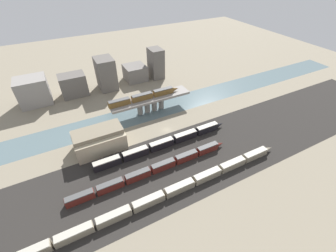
% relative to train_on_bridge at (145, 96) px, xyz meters
% --- Properties ---
extents(ground_plane, '(400.00, 400.00, 0.00)m').
position_rel_train_on_bridge_xyz_m(ground_plane, '(3.40, -20.91, -11.06)').
color(ground_plane, gray).
extents(railbed_yard, '(280.00, 42.00, 0.01)m').
position_rel_train_on_bridge_xyz_m(railbed_yard, '(3.40, -44.91, -11.06)').
color(railbed_yard, '#282623').
rests_on(railbed_yard, ground).
extents(river_water, '(320.00, 18.47, 0.01)m').
position_rel_train_on_bridge_xyz_m(river_water, '(3.40, 0.00, -11.06)').
color(river_water, slate).
rests_on(river_water, ground).
extents(bridge, '(48.29, 9.57, 9.33)m').
position_rel_train_on_bridge_xyz_m(bridge, '(3.40, -0.00, -3.95)').
color(bridge, gray).
rests_on(bridge, ground).
extents(train_on_bridge, '(43.50, 3.03, 3.56)m').
position_rel_train_on_bridge_xyz_m(train_on_bridge, '(0.00, 0.00, 0.00)').
color(train_on_bridge, brown).
rests_on(train_on_bridge, bridge).
extents(train_yard_near, '(112.14, 3.13, 3.43)m').
position_rel_train_on_bridge_xyz_m(train_yard_near, '(-15.01, -58.05, -9.38)').
color(train_yard_near, gray).
rests_on(train_yard_near, ground).
extents(train_yard_mid, '(74.51, 2.79, 3.68)m').
position_rel_train_on_bridge_xyz_m(train_yard_mid, '(-15.20, -44.61, -9.25)').
color(train_yard_mid, '#5B1E19').
rests_on(train_yard_mid, ground).
extents(train_yard_far, '(71.01, 3.07, 4.03)m').
position_rel_train_on_bridge_xyz_m(train_yard_far, '(-3.65, -31.94, -9.08)').
color(train_yard_far, black).
rests_on(train_yard_far, ground).
extents(warehouse_building, '(23.31, 14.86, 10.95)m').
position_rel_train_on_bridge_xyz_m(warehouse_building, '(-31.75, -18.27, -5.86)').
color(warehouse_building, tan).
rests_on(warehouse_building, ground).
extents(city_block_far_left, '(17.88, 14.98, 16.86)m').
position_rel_train_on_bridge_xyz_m(city_block_far_left, '(-57.12, 41.72, -2.63)').
color(city_block_far_left, gray).
rests_on(city_block_far_left, ground).
extents(city_block_left, '(16.33, 11.87, 14.36)m').
position_rel_train_on_bridge_xyz_m(city_block_left, '(-33.67, 41.35, -3.88)').
color(city_block_left, '#605B56').
rests_on(city_block_left, ground).
extents(city_block_center, '(11.64, 15.03, 21.48)m').
position_rel_train_on_bridge_xyz_m(city_block_center, '(-11.57, 40.75, -0.32)').
color(city_block_center, '#605B56').
rests_on(city_block_center, ground).
extents(city_block_right, '(15.04, 15.39, 10.81)m').
position_rel_train_on_bridge_xyz_m(city_block_right, '(10.47, 44.22, -5.66)').
color(city_block_right, slate).
rests_on(city_block_right, ground).
extents(city_block_far_right, '(9.19, 12.04, 21.75)m').
position_rel_train_on_bridge_xyz_m(city_block_far_right, '(26.17, 40.96, -0.19)').
color(city_block_far_right, '#605B56').
rests_on(city_block_far_right, ground).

